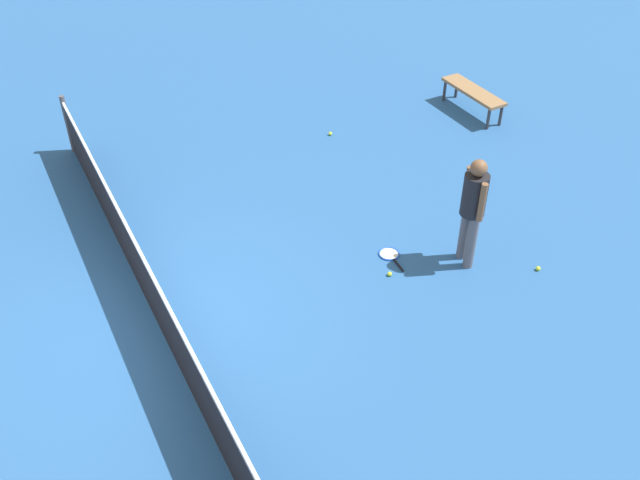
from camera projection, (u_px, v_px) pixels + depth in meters
name	position (u px, v px, depth m)	size (l,w,h in m)	color
ground_plane	(160.00, 326.00, 9.20)	(40.00, 40.00, 0.00)	#265693
court_net	(154.00, 297.00, 8.89)	(10.09, 0.09, 1.07)	#4C4C51
player_near_side	(473.00, 204.00, 9.61)	(0.53, 0.40, 1.70)	#595960
tennis_racket_near_player	(390.00, 255.00, 10.33)	(0.59, 0.34, 0.03)	blue
tennis_ball_near_player	(538.00, 269.00, 10.05)	(0.07, 0.07, 0.07)	#C6E033
tennis_ball_by_net	(330.00, 134.00, 13.11)	(0.07, 0.07, 0.07)	#C6E033
tennis_ball_midcourt	(390.00, 274.00, 9.96)	(0.07, 0.07, 0.07)	#C6E033
courtside_bench	(473.00, 93.00, 13.58)	(1.51, 0.44, 0.48)	olive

